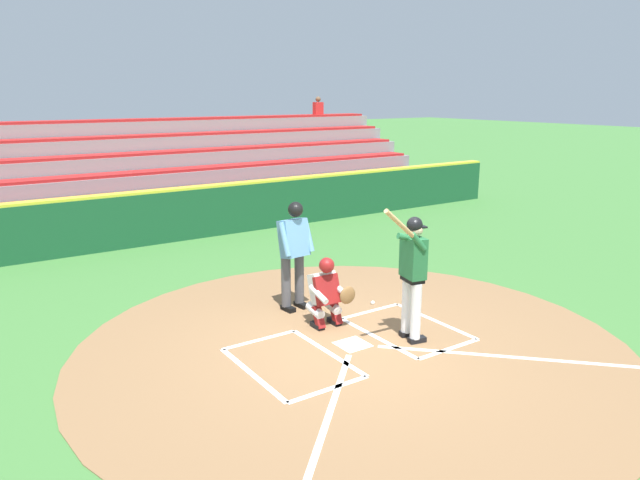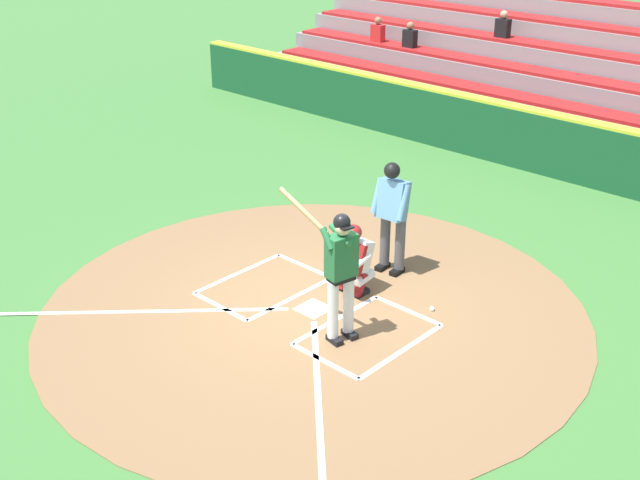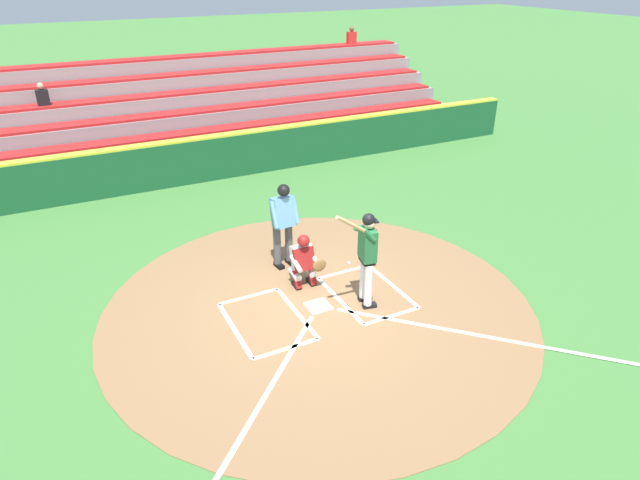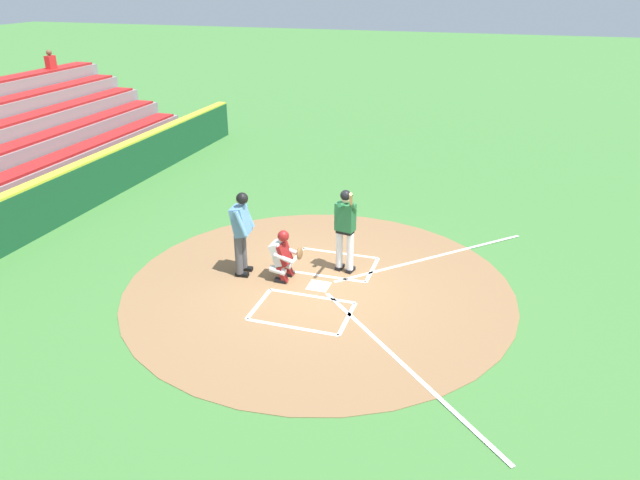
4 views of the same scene
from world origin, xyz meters
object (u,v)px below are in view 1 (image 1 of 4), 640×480
at_px(baseball, 373,303).
at_px(catcher, 327,291).
at_px(batter, 413,270).
at_px(plate_umpire, 294,248).

bearing_deg(baseball, catcher, 15.85).
distance_m(batter, plate_umpire, 2.19).
bearing_deg(baseball, batter, 71.66).
height_order(catcher, baseball, catcher).
bearing_deg(catcher, batter, 122.20).
height_order(catcher, plate_umpire, plate_umpire).
distance_m(plate_umpire, baseball, 1.72).
xyz_separation_m(batter, catcher, (0.72, -1.14, -0.51)).
xyz_separation_m(plate_umpire, baseball, (-1.24, 0.57, -1.04)).
xyz_separation_m(batter, plate_umpire, (0.75, -2.06, -0.02)).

